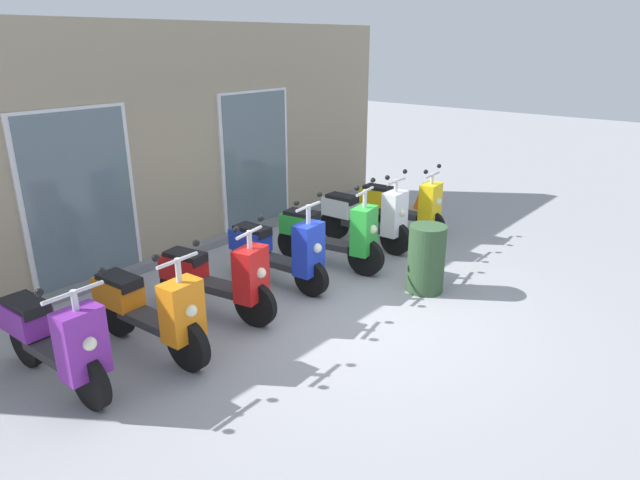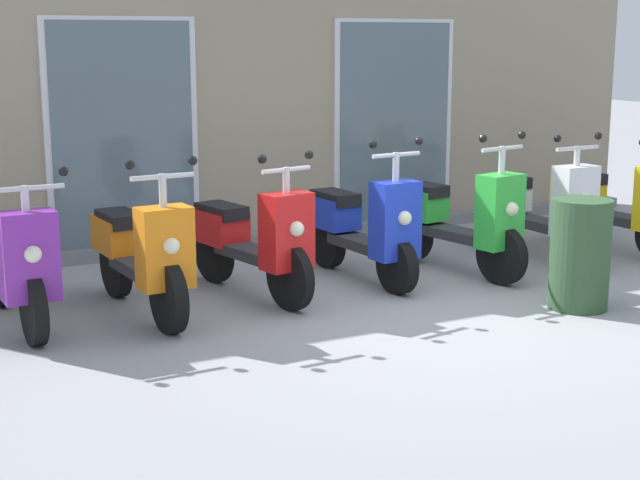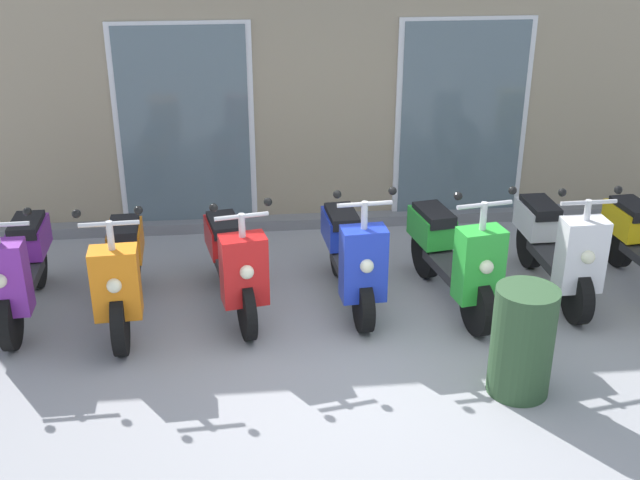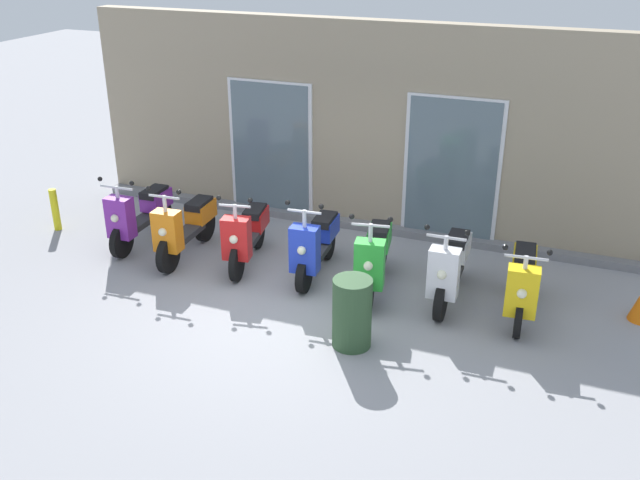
# 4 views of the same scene
# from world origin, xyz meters

# --- Properties ---
(ground_plane) EXTENTS (40.00, 40.00, 0.00)m
(ground_plane) POSITION_xyz_m (0.00, 0.00, 0.00)
(ground_plane) COLOR #939399
(storefront_facade) EXTENTS (9.46, 0.50, 3.30)m
(storefront_facade) POSITION_xyz_m (0.00, 3.17, 1.59)
(storefront_facade) COLOR gray
(storefront_facade) RESTS_ON ground_plane
(scooter_purple) EXTENTS (0.61, 1.64, 1.23)m
(scooter_purple) POSITION_xyz_m (-2.91, 1.14, 0.50)
(scooter_purple) COLOR black
(scooter_purple) RESTS_ON ground_plane
(scooter_orange) EXTENTS (0.54, 1.70, 1.28)m
(scooter_orange) POSITION_xyz_m (-2.00, 0.99, 0.48)
(scooter_orange) COLOR black
(scooter_orange) RESTS_ON ground_plane
(scooter_red) EXTENTS (0.63, 1.64, 1.24)m
(scooter_red) POSITION_xyz_m (-1.03, 1.09, 0.49)
(scooter_red) COLOR black
(scooter_red) RESTS_ON ground_plane
(scooter_blue) EXTENTS (0.53, 1.57, 1.30)m
(scooter_blue) POSITION_xyz_m (0.04, 1.11, 0.48)
(scooter_blue) COLOR black
(scooter_blue) RESTS_ON ground_plane
(scooter_green) EXTENTS (0.64, 1.66, 1.31)m
(scooter_green) POSITION_xyz_m (0.95, 0.98, 0.50)
(scooter_green) COLOR black
(scooter_green) RESTS_ON ground_plane
(scooter_white) EXTENTS (0.56, 1.64, 1.26)m
(scooter_white) POSITION_xyz_m (1.96, 1.09, 0.49)
(scooter_white) COLOR black
(scooter_white) RESTS_ON ground_plane
(scooter_yellow) EXTENTS (0.57, 1.58, 1.18)m
(scooter_yellow) POSITION_xyz_m (2.89, 1.02, 0.49)
(scooter_yellow) COLOR black
(scooter_yellow) RESTS_ON ground_plane
(traffic_cone) EXTENTS (0.32, 0.32, 0.52)m
(traffic_cone) POSITION_xyz_m (4.36, 1.47, 0.26)
(traffic_cone) COLOR orange
(traffic_cone) RESTS_ON ground_plane
(trash_bin) EXTENTS (0.47, 0.47, 0.87)m
(trash_bin) POSITION_xyz_m (1.12, -0.43, 0.44)
(trash_bin) COLOR #2D4C2D
(trash_bin) RESTS_ON ground_plane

